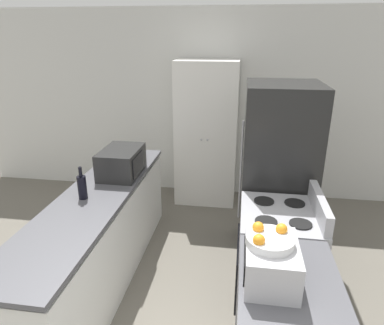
{
  "coord_description": "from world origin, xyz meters",
  "views": [
    {
      "loc": [
        0.48,
        -1.18,
        2.24
      ],
      "look_at": [
        0.0,
        1.97,
        1.05
      ],
      "focal_mm": 32.0,
      "sensor_mm": 36.0,
      "label": 1
    }
  ],
  "objects_px": {
    "pantry_cabinet": "(207,134)",
    "microwave": "(122,162)",
    "fruit_bowl": "(269,239)",
    "stove": "(276,258)",
    "toaster_oven": "(271,262)",
    "wine_bottle": "(82,187)",
    "refrigerator": "(277,174)"
  },
  "relations": [
    {
      "from": "stove",
      "to": "refrigerator",
      "type": "relative_size",
      "value": 0.58
    },
    {
      "from": "refrigerator",
      "to": "microwave",
      "type": "distance_m",
      "value": 1.59
    },
    {
      "from": "stove",
      "to": "microwave",
      "type": "xyz_separation_m",
      "value": [
        -1.54,
        0.58,
        0.58
      ]
    },
    {
      "from": "refrigerator",
      "to": "microwave",
      "type": "bearing_deg",
      "value": -172.39
    },
    {
      "from": "stove",
      "to": "toaster_oven",
      "type": "distance_m",
      "value": 1.01
    },
    {
      "from": "wine_bottle",
      "to": "pantry_cabinet",
      "type": "bearing_deg",
      "value": 66.05
    },
    {
      "from": "microwave",
      "to": "toaster_oven",
      "type": "distance_m",
      "value": 1.99
    },
    {
      "from": "refrigerator",
      "to": "toaster_oven",
      "type": "distance_m",
      "value": 1.63
    },
    {
      "from": "pantry_cabinet",
      "to": "wine_bottle",
      "type": "bearing_deg",
      "value": -113.95
    },
    {
      "from": "pantry_cabinet",
      "to": "fruit_bowl",
      "type": "relative_size",
      "value": 7.08
    },
    {
      "from": "microwave",
      "to": "fruit_bowl",
      "type": "bearing_deg",
      "value": -45.58
    },
    {
      "from": "pantry_cabinet",
      "to": "refrigerator",
      "type": "distance_m",
      "value": 1.45
    },
    {
      "from": "wine_bottle",
      "to": "toaster_oven",
      "type": "height_order",
      "value": "wine_bottle"
    },
    {
      "from": "microwave",
      "to": "fruit_bowl",
      "type": "distance_m",
      "value": 1.97
    },
    {
      "from": "pantry_cabinet",
      "to": "microwave",
      "type": "xyz_separation_m",
      "value": [
        -0.72,
        -1.38,
        0.06
      ]
    },
    {
      "from": "toaster_oven",
      "to": "stove",
      "type": "bearing_deg",
      "value": 80.23
    },
    {
      "from": "wine_bottle",
      "to": "fruit_bowl",
      "type": "height_order",
      "value": "fruit_bowl"
    },
    {
      "from": "toaster_oven",
      "to": "fruit_bowl",
      "type": "bearing_deg",
      "value": 154.3
    },
    {
      "from": "pantry_cabinet",
      "to": "stove",
      "type": "height_order",
      "value": "pantry_cabinet"
    },
    {
      "from": "toaster_oven",
      "to": "pantry_cabinet",
      "type": "bearing_deg",
      "value": 103.67
    },
    {
      "from": "refrigerator",
      "to": "wine_bottle",
      "type": "xyz_separation_m",
      "value": [
        -1.72,
        -0.79,
        0.1
      ]
    },
    {
      "from": "wine_bottle",
      "to": "fruit_bowl",
      "type": "xyz_separation_m",
      "value": [
        1.53,
        -0.82,
        0.15
      ]
    },
    {
      "from": "stove",
      "to": "wine_bottle",
      "type": "relative_size",
      "value": 3.61
    },
    {
      "from": "pantry_cabinet",
      "to": "microwave",
      "type": "height_order",
      "value": "pantry_cabinet"
    },
    {
      "from": "pantry_cabinet",
      "to": "wine_bottle",
      "type": "distance_m",
      "value": 2.14
    },
    {
      "from": "pantry_cabinet",
      "to": "microwave",
      "type": "relative_size",
      "value": 3.62
    },
    {
      "from": "wine_bottle",
      "to": "fruit_bowl",
      "type": "relative_size",
      "value": 1.07
    },
    {
      "from": "stove",
      "to": "refrigerator",
      "type": "height_order",
      "value": "refrigerator"
    },
    {
      "from": "pantry_cabinet",
      "to": "refrigerator",
      "type": "xyz_separation_m",
      "value": [
        0.85,
        -1.17,
        -0.06
      ]
    },
    {
      "from": "stove",
      "to": "toaster_oven",
      "type": "xyz_separation_m",
      "value": [
        -0.14,
        -0.83,
        0.56
      ]
    },
    {
      "from": "stove",
      "to": "refrigerator",
      "type": "distance_m",
      "value": 0.91
    },
    {
      "from": "wine_bottle",
      "to": "fruit_bowl",
      "type": "distance_m",
      "value": 1.74
    }
  ]
}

